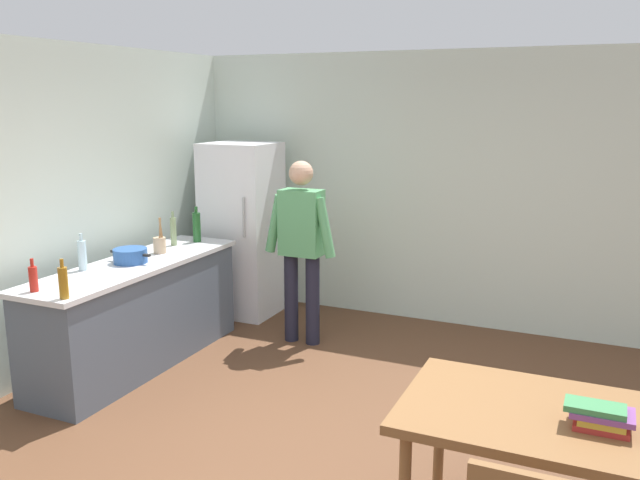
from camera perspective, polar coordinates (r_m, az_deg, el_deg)
ground_plane at (r=4.41m, az=-0.75°, el=-18.44°), size 14.00×14.00×0.00m
wall_back at (r=6.70m, az=10.07°, el=4.30°), size 6.40×0.12×2.70m
wall_left at (r=5.63m, az=-24.67°, el=1.90°), size 0.12×5.60×2.70m
kitchen_counter at (r=5.84m, az=-15.53°, el=-6.16°), size 0.64×2.20×0.90m
refrigerator at (r=6.94m, az=-6.72°, el=0.91°), size 0.70×0.67×1.80m
person at (r=6.00m, az=-1.62°, el=-0.01°), size 0.70×0.22×1.70m
dining_table at (r=3.52m, az=18.92°, el=-15.06°), size 1.40×0.90×0.75m
cooking_pot at (r=5.71m, az=-16.07°, el=-1.31°), size 0.40×0.28×0.12m
utensil_jar at (r=6.00m, az=-13.70°, el=-0.37°), size 0.11×0.11×0.32m
bottle_vinegar_tall at (r=6.27m, az=-12.56°, el=0.76°), size 0.06×0.06×0.32m
bottle_water_clear at (r=5.56m, az=-19.87°, el=-1.23°), size 0.07×0.07×0.30m
bottle_oil_amber at (r=4.83m, az=-21.31°, el=-3.43°), size 0.06×0.06×0.28m
bottle_wine_green at (r=6.39m, az=-10.62°, el=1.14°), size 0.08×0.08×0.34m
bottle_sauce_red at (r=5.09m, az=-23.54°, el=-3.06°), size 0.06×0.06×0.24m
book_stack at (r=3.39m, az=23.07°, el=-13.85°), size 0.30×0.18×0.12m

